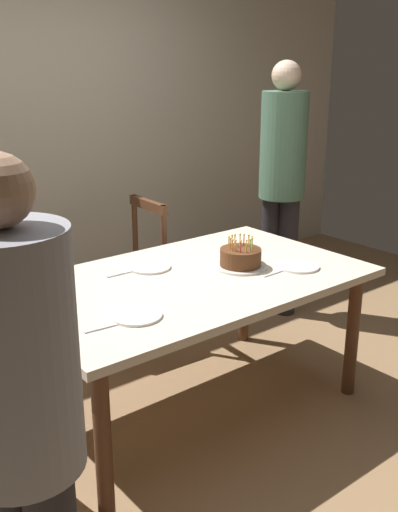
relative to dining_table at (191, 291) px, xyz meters
The scene contains 13 objects.
ground 0.67m from the dining_table, ahead, with size 6.40×6.40×0.00m, color #93704C.
back_wall 1.95m from the dining_table, 90.00° to the left, with size 6.40×0.10×2.60m, color beige.
dining_table is the anchor object (origin of this frame).
birthday_cake 0.32m from the dining_table, ahead, with size 0.28×0.28×0.17m.
plate_near_celebrant 0.55m from the dining_table, 153.64° to the right, with size 0.22×0.22×0.01m, color white.
plate_far_side 0.27m from the dining_table, 110.15° to the left, with size 0.22×0.22×0.01m, color white.
plate_near_guest 0.59m from the dining_table, 24.43° to the right, with size 0.22×0.22×0.01m, color white.
fork_near_celebrant 0.70m from the dining_table, 158.53° to the right, with size 0.18×0.02×0.01m, color silver.
fork_far_side 0.36m from the dining_table, 134.46° to the left, with size 0.18×0.02×0.01m, color silver.
fork_near_guest 0.44m from the dining_table, 31.84° to the right, with size 0.18×0.02×0.01m, color silver.
chair_spindle_back 0.89m from the dining_table, 80.20° to the left, with size 0.46×0.46×0.95m.
person_celebrant 1.56m from the dining_table, 144.53° to the right, with size 0.32×0.32×1.59m.
person_guest 1.48m from the dining_table, 25.72° to the left, with size 0.32×0.32×1.79m.
Camera 1 is at (-1.72, -2.20, 1.78)m, focal length 41.57 mm.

